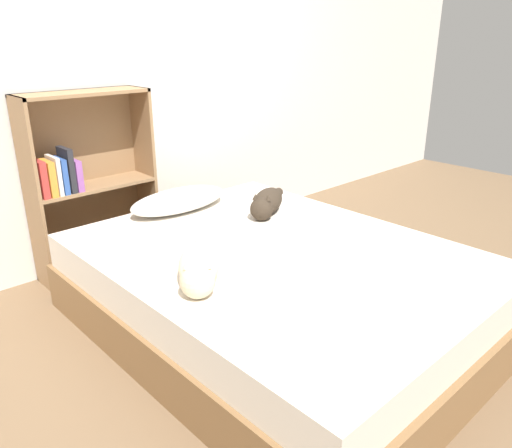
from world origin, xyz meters
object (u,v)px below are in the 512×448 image
(pillow, at_px, (179,200))
(cat_light, at_px, (199,267))
(bookshelf, at_px, (85,183))
(cat_dark, at_px, (267,202))
(bed, at_px, (276,290))

(pillow, distance_m, cat_light, 0.97)
(bookshelf, bearing_deg, pillow, -50.33)
(pillow, height_order, bookshelf, bookshelf)
(cat_light, distance_m, cat_dark, 0.95)
(bed, distance_m, cat_dark, 0.63)
(pillow, height_order, cat_light, cat_light)
(cat_dark, xyz_separation_m, bookshelf, (-0.73, 0.86, 0.09))
(bookshelf, bearing_deg, cat_dark, -49.54)
(cat_light, height_order, cat_dark, cat_light)
(bed, xyz_separation_m, pillow, (-0.00, 0.85, 0.28))
(cat_light, xyz_separation_m, bookshelf, (0.10, 1.30, 0.08))
(bed, relative_size, bookshelf, 1.80)
(bed, height_order, pillow, pillow)
(pillow, xyz_separation_m, bookshelf, (-0.38, 0.45, 0.09))
(bed, height_order, bookshelf, bookshelf)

